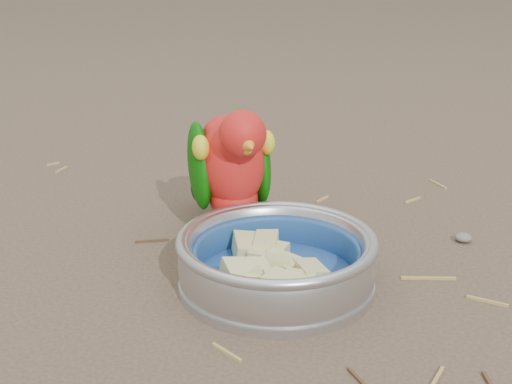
# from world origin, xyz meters

# --- Properties ---
(ground) EXTENTS (60.00, 60.00, 0.00)m
(ground) POSITION_xyz_m (0.00, 0.00, 0.00)
(ground) COLOR brown
(food_bowl) EXTENTS (0.21, 0.21, 0.02)m
(food_bowl) POSITION_xyz_m (-0.00, 0.06, 0.01)
(food_bowl) COLOR #B2B2BA
(food_bowl) RESTS_ON ground
(bowl_wall) EXTENTS (0.21, 0.21, 0.04)m
(bowl_wall) POSITION_xyz_m (-0.00, 0.06, 0.04)
(bowl_wall) COLOR #B2B2BA
(bowl_wall) RESTS_ON food_bowl
(fruit_wedges) EXTENTS (0.13, 0.13, 0.03)m
(fruit_wedges) POSITION_xyz_m (-0.00, 0.06, 0.03)
(fruit_wedges) COLOR #D2CB86
(fruit_wedges) RESTS_ON food_bowl
(lory_parrot) EXTENTS (0.18, 0.23, 0.17)m
(lory_parrot) POSITION_xyz_m (-0.08, 0.18, 0.09)
(lory_parrot) COLOR red
(lory_parrot) RESTS_ON ground
(ground_debris) EXTENTS (0.90, 0.80, 0.01)m
(ground_debris) POSITION_xyz_m (-0.05, 0.08, 0.00)
(ground_debris) COLOR tan
(ground_debris) RESTS_ON ground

